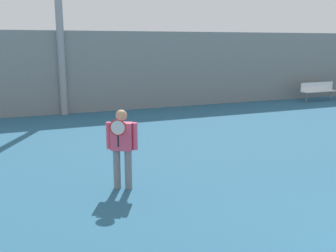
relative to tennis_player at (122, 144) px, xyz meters
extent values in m
cylinder|color=slate|center=(-0.09, 0.06, -0.50)|extent=(0.14, 0.14, 0.78)
cylinder|color=slate|center=(0.10, -0.05, -0.50)|extent=(0.14, 0.14, 0.78)
cube|color=#DB4C6B|center=(0.00, 0.01, 0.16)|extent=(0.46, 0.38, 0.54)
cylinder|color=#DB4C6B|center=(-0.22, 0.13, 0.16)|extent=(0.10, 0.10, 0.52)
cylinder|color=#DB4C6B|center=(0.23, -0.12, 0.16)|extent=(0.10, 0.10, 0.52)
sphere|color=tan|center=(0.00, 0.01, 0.56)|extent=(0.22, 0.22, 0.22)
cylinder|color=black|center=(-0.13, -0.24, 0.13)|extent=(0.03, 0.03, 0.22)
torus|color=red|center=(-0.13, -0.24, 0.39)|extent=(0.28, 0.18, 0.31)
cylinder|color=silver|center=(-0.13, -0.24, 0.39)|extent=(0.23, 0.14, 0.27)
cube|color=white|center=(12.00, 7.65, -0.42)|extent=(1.94, 0.40, 0.04)
cylinder|color=gray|center=(11.23, 7.65, -0.66)|extent=(0.06, 0.06, 0.46)
cylinder|color=gray|center=(12.78, 7.65, -0.66)|extent=(0.06, 0.06, 0.46)
cube|color=white|center=(12.00, 7.83, -0.20)|extent=(1.94, 0.04, 0.40)
cylinder|color=#939399|center=(0.07, 8.68, 3.47)|extent=(0.29, 0.29, 8.73)
cube|color=gray|center=(2.89, 8.77, 0.73)|extent=(32.02, 0.06, 3.25)
camera|label=1|loc=(-1.94, -7.06, 1.92)|focal=42.00mm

